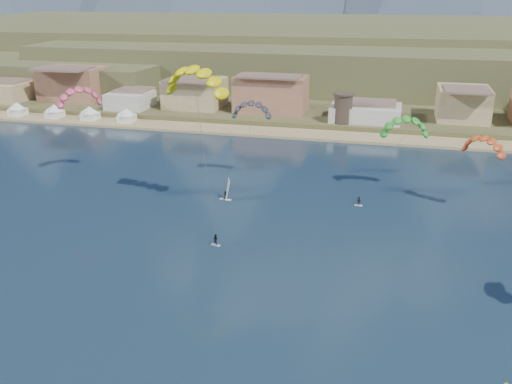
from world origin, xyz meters
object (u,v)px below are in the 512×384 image
watchtower (343,108)px  kitesurfer_green (405,124)px  windsurfer (226,193)px  kitesurfer_yellow (196,77)px

watchtower → kitesurfer_green: (16.38, -49.14, 7.72)m
kitesurfer_green → windsurfer: 36.95m
watchtower → windsurfer: (-16.10, -61.26, -5.07)m
kitesurfer_yellow → kitesurfer_green: (35.14, 19.58, -10.64)m
kitesurfer_yellow → watchtower: bearing=74.7°
kitesurfer_yellow → windsurfer: bearing=70.3°
watchtower → kitesurfer_green: kitesurfer_green is taller
kitesurfer_yellow → windsurfer: (2.67, 7.46, -23.43)m
kitesurfer_yellow → kitesurfer_green: bearing=29.1°
kitesurfer_yellow → windsurfer: kitesurfer_yellow is taller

